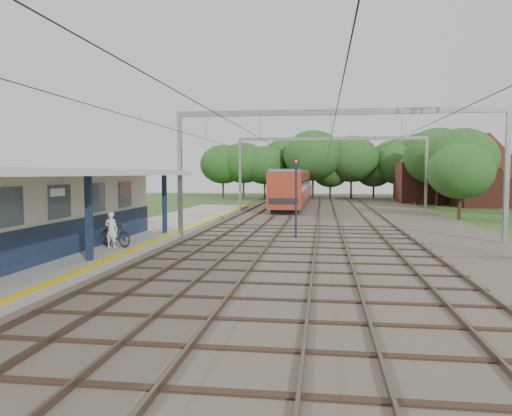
{
  "coord_description": "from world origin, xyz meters",
  "views": [
    {
      "loc": [
        2.84,
        -11.65,
        3.62
      ],
      "look_at": [
        -1.11,
        17.45,
        1.6
      ],
      "focal_mm": 35.0,
      "sensor_mm": 36.0,
      "label": 1
    }
  ],
  "objects_px": {
    "person": "(111,230)",
    "bicycle": "(115,234)",
    "train": "(296,186)",
    "signal_post": "(296,189)"
  },
  "relations": [
    {
      "from": "person",
      "to": "signal_post",
      "type": "distance_m",
      "value": 10.29
    },
    {
      "from": "person",
      "to": "bicycle",
      "type": "height_order",
      "value": "person"
    },
    {
      "from": "bicycle",
      "to": "train",
      "type": "distance_m",
      "value": 39.91
    },
    {
      "from": "person",
      "to": "bicycle",
      "type": "distance_m",
      "value": 0.48
    },
    {
      "from": "train",
      "to": "signal_post",
      "type": "bearing_deg",
      "value": -86.82
    },
    {
      "from": "bicycle",
      "to": "signal_post",
      "type": "relative_size",
      "value": 0.44
    },
    {
      "from": "bicycle",
      "to": "train",
      "type": "relative_size",
      "value": 0.05
    },
    {
      "from": "person",
      "to": "bicycle",
      "type": "relative_size",
      "value": 0.84
    },
    {
      "from": "bicycle",
      "to": "train",
      "type": "height_order",
      "value": "train"
    },
    {
      "from": "bicycle",
      "to": "train",
      "type": "bearing_deg",
      "value": 17.97
    }
  ]
}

